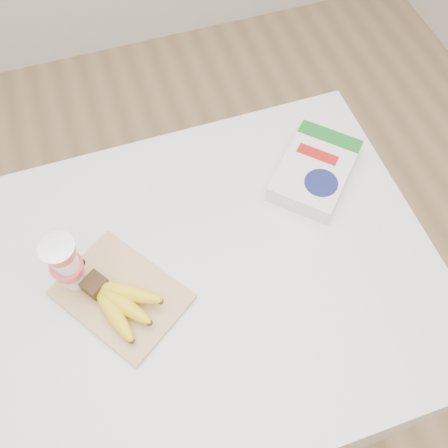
# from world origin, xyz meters

# --- Properties ---
(room) EXTENTS (4.00, 4.00, 4.00)m
(room) POSITION_xyz_m (0.00, 0.00, 1.35)
(room) COLOR tan
(room) RESTS_ON ground
(table) EXTENTS (1.30, 0.86, 0.97)m
(table) POSITION_xyz_m (0.00, 0.00, 0.49)
(table) COLOR silver
(table) RESTS_ON ground
(cutting_board) EXTENTS (0.32, 0.34, 0.01)m
(cutting_board) POSITION_xyz_m (-0.09, 0.01, 0.98)
(cutting_board) COLOR #E0BB7A
(cutting_board) RESTS_ON table
(bananas) EXTENTS (0.17, 0.19, 0.06)m
(bananas) POSITION_xyz_m (-0.09, -0.02, 1.01)
(bananas) COLOR #382816
(bananas) RESTS_ON cutting_board
(yogurt_stack) EXTENTS (0.08, 0.08, 0.17)m
(yogurt_stack) POSITION_xyz_m (-0.17, 0.07, 1.08)
(yogurt_stack) COLOR white
(yogurt_stack) RESTS_ON cutting_board
(cereal_box) EXTENTS (0.29, 0.29, 0.05)m
(cereal_box) POSITION_xyz_m (0.46, 0.17, 1.00)
(cereal_box) COLOR white
(cereal_box) RESTS_ON table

